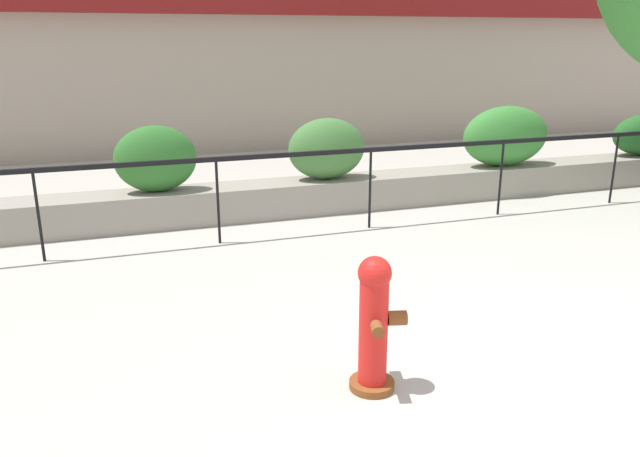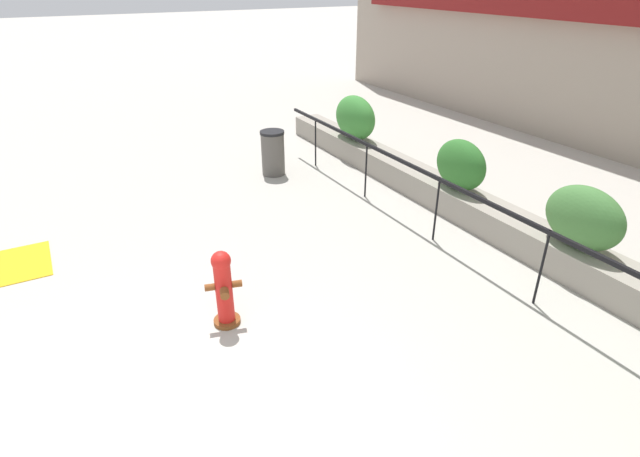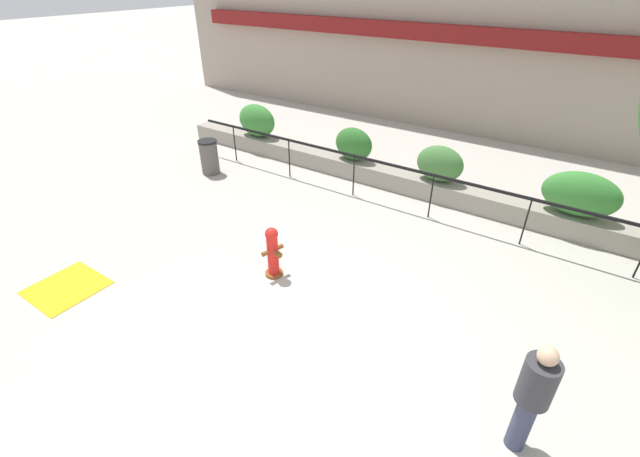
% 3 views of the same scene
% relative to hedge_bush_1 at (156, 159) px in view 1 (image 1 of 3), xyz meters
% --- Properties ---
extents(ground_plane, '(120.00, 120.00, 0.00)m').
position_rel_hedge_bush_1_xyz_m(ground_plane, '(2.81, -6.00, -0.97)').
color(ground_plane, '#B2ADA3').
extents(planter_wall_low, '(18.00, 0.70, 0.50)m').
position_rel_hedge_bush_1_xyz_m(planter_wall_low, '(2.81, 0.00, -0.72)').
color(planter_wall_low, gray).
rests_on(planter_wall_low, ground).
extents(fence_railing_segment, '(15.00, 0.05, 1.15)m').
position_rel_hedge_bush_1_xyz_m(fence_railing_segment, '(2.81, -1.10, 0.05)').
color(fence_railing_segment, black).
rests_on(fence_railing_segment, ground).
extents(hedge_bush_1, '(1.14, 0.58, 0.94)m').
position_rel_hedge_bush_1_xyz_m(hedge_bush_1, '(0.00, 0.00, 0.00)').
color(hedge_bush_1, '#2D6B28').
rests_on(hedge_bush_1, planter_wall_low).
extents(hedge_bush_2, '(1.21, 0.64, 0.94)m').
position_rel_hedge_bush_1_xyz_m(hedge_bush_2, '(2.55, 0.00, -0.00)').
color(hedge_bush_2, '#427538').
rests_on(hedge_bush_2, planter_wall_low).
extents(hedge_bush_3, '(1.59, 0.70, 1.01)m').
position_rel_hedge_bush_1_xyz_m(hedge_bush_3, '(5.76, 0.00, 0.03)').
color(hedge_bush_3, '#387F33').
rests_on(hedge_bush_3, planter_wall_low).
extents(fire_hydrant, '(0.47, 0.48, 1.08)m').
position_rel_hedge_bush_1_xyz_m(fire_hydrant, '(1.15, -5.02, -0.42)').
color(fire_hydrant, brown).
rests_on(fire_hydrant, ground).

